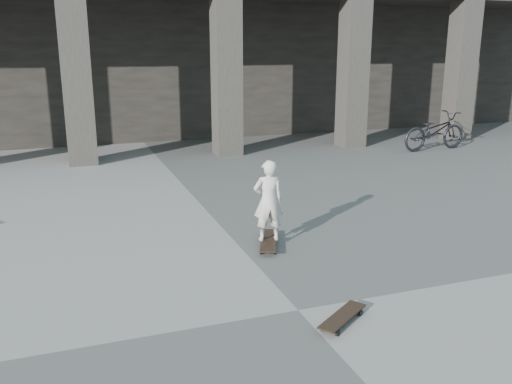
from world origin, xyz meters
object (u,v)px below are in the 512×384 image
object	(u,v)px
child	(268,201)
bicycle	(435,131)
longboard	(268,241)
skateboard_spare	(342,317)

from	to	relation	value
child	bicycle	xyz separation A→B (m)	(6.78, 5.30, -0.14)
child	bicycle	world-z (taller)	child
longboard	skateboard_spare	distance (m)	2.29
skateboard_spare	bicycle	bearing A→B (deg)	13.41
longboard	bicycle	bearing A→B (deg)	-30.74
skateboard_spare	child	size ratio (longest dim) A/B	0.62
longboard	bicycle	distance (m)	8.62
longboard	skateboard_spare	bearing A→B (deg)	-160.77
longboard	child	size ratio (longest dim) A/B	0.82
longboard	child	world-z (taller)	child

